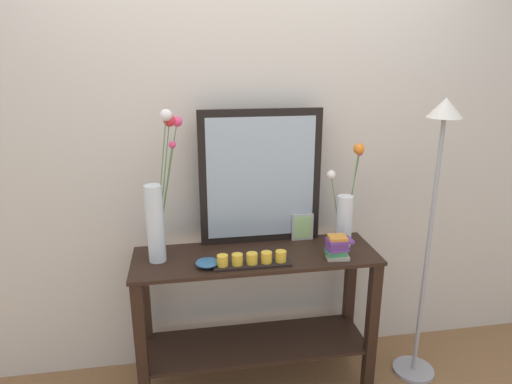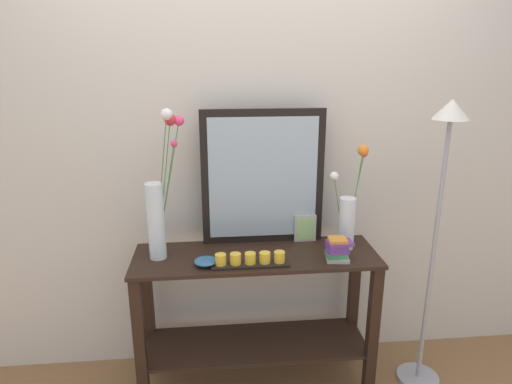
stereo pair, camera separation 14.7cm
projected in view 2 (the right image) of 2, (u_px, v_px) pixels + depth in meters
The scene contains 11 objects.
ground_plane at pixel (256, 383), 2.61m from camera, with size 7.00×6.00×0.02m, color brown.
wall_back at pixel (250, 143), 2.52m from camera, with size 6.40×0.08×2.70m, color beige.
console_table at pixel (256, 305), 2.46m from camera, with size 1.30×0.41×0.81m.
mirror_leaning at pixel (263, 178), 2.43m from camera, with size 0.67×0.03×0.75m.
tall_vase_left at pixel (158, 206), 2.26m from camera, with size 0.20×0.18×0.77m.
vase_right at pixel (348, 213), 2.41m from camera, with size 0.21×0.16×0.56m.
candle_tray at pixel (250, 260), 2.24m from camera, with size 0.39×0.09×0.07m.
picture_frame_small at pixel (305, 228), 2.51m from camera, with size 0.12×0.01×0.16m.
decorative_bowl at pixel (206, 261), 2.24m from camera, with size 0.12×0.12×0.04m.
book_stack at pixel (338, 249), 2.27m from camera, with size 0.14×0.10×0.12m.
floor_lamp at pixel (440, 202), 2.31m from camera, with size 0.24×0.24×1.63m.
Camera 2 is at (-0.21, -2.15, 1.82)m, focal length 31.30 mm.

